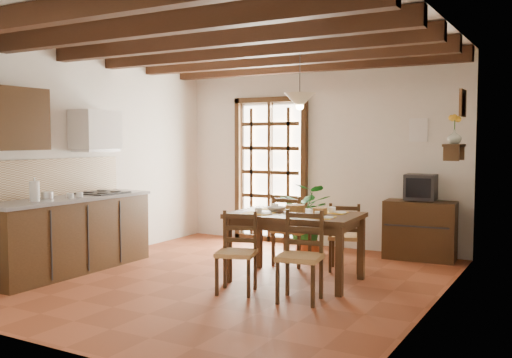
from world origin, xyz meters
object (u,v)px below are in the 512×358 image
Objects in this scene: chair_near_left at (237,267)px; dining_table at (295,222)px; kitchen_counter at (70,233)px; chair_far_right at (345,249)px; pendant_lamp at (300,99)px; crt_tv at (421,187)px; chair_near_right at (300,273)px; sideboard at (420,230)px; chair_far_left at (291,243)px; potted_plant at (308,213)px.

dining_table is at bearing 49.70° from chair_near_left.
chair_near_left is (2.28, 0.18, -0.21)m from kitchen_counter.
pendant_lamp is at bearing 48.66° from chair_far_right.
pendant_lamp reaches higher than crt_tv.
sideboard is at bearing 68.30° from chair_near_right.
chair_near_left is at bearing 4.61° from kitchen_counter.
pendant_lamp is (-0.32, -0.66, 1.81)m from chair_far_right.
dining_table is at bearing -120.87° from sideboard.
chair_far_right is at bearing -177.54° from chair_far_left.
crt_tv is at bearing 46.83° from chair_near_left.
dining_table is 1.65× the size of chair_near_right.
chair_far_left is at bearing -12.01° from chair_far_right.
chair_near_right is at bearing -105.65° from crt_tv.
chair_near_left reaches higher than chair_far_right.
potted_plant reaches higher than kitchen_counter.
chair_far_left is 0.97× the size of sideboard.
sideboard is at bearing 61.78° from pendant_lamp.
pendant_lamp is (0.40, -0.62, 1.79)m from chair_far_left.
pendant_lamp is at bearing 52.15° from chair_near_left.
crt_tv is at bearing 68.28° from chair_near_right.
chair_near_left is (-0.32, -0.76, -0.41)m from dining_table.
chair_far_left is (-0.40, 0.72, -0.40)m from dining_table.
sideboard is 2.63m from pendant_lamp.
chair_near_left is 1.65m from chair_far_right.
pendant_lamp reaches higher than dining_table.
pendant_lamp is at bearing 106.47° from chair_near_right.
chair_far_left reaches higher than dining_table.
sideboard is at bearing 38.42° from kitchen_counter.
chair_far_left is at bearing 116.08° from dining_table.
kitchen_counter is at bearing 36.13° from chair_far_left.
potted_plant is (-0.86, 0.77, 0.30)m from chair_far_right.
crt_tv is 0.50× the size of pendant_lamp.
chair_near_right is at bearing 118.38° from chair_far_left.
chair_far_left is 1.08× the size of pendant_lamp.
chair_near_left reaches higher than dining_table.
chair_far_left is at bearing 123.07° from pendant_lamp.
chair_far_right is 1.19m from potted_plant.
sideboard is (0.96, 1.88, -0.29)m from dining_table.
potted_plant is (-1.49, -0.35, 0.17)m from sideboard.
chair_near_right is 1.64m from chair_far_left.
kitchen_counter reaches higher than sideboard.
chair_near_right is at bearing 77.73° from chair_far_right.
potted_plant is (-0.21, 2.29, 0.30)m from chair_near_left.
kitchen_counter is at bearing -163.31° from dining_table.
crt_tv is (0.56, 2.59, 0.70)m from chair_near_right.
dining_table is 1.62m from potted_plant.
crt_tv is (0.96, 1.88, 0.30)m from dining_table.
chair_far_right is at bearing 83.43° from chair_near_right.
crt_tv is (3.56, 2.82, 0.51)m from kitchen_counter.
chair_near_left is 2.04× the size of crt_tv.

